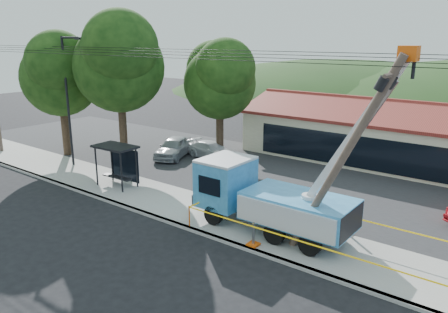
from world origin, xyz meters
TOP-DOWN VIEW (x-y plane):
  - ground at (0.00, 0.00)m, footprint 120.00×120.00m
  - curb at (0.00, 2.10)m, footprint 60.00×0.25m
  - sidewalk at (0.00, 4.00)m, footprint 60.00×4.00m
  - parking_lot at (0.00, 12.00)m, footprint 60.00×12.00m
  - strip_mall at (4.00, 19.98)m, footprint 22.50×8.53m
  - streetlight at (-13.78, 5.00)m, footprint 2.13×0.22m
  - tree_west_near at (-12.00, 8.00)m, footprint 7.56×6.72m
  - tree_west_far at (-17.00, 6.50)m, footprint 6.84×6.08m
  - tree_lot at (-7.00, 13.00)m, footprint 6.30×5.60m
  - hill_west at (-15.00, 55.00)m, footprint 78.40×56.00m
  - power_lines at (-18.46, 3.80)m, footprint 60.00×1.42m
  - utility_truck at (2.70, 4.20)m, footprint 9.60×4.11m
  - leaning_pole at (6.59, 3.51)m, footprint 4.19×1.74m
  - bus_shelter at (-7.87, 4.11)m, footprint 2.68×1.72m
  - caution_tape at (5.68, 3.94)m, footprint 12.22×3.58m
  - car_silver at (-9.85, 10.99)m, footprint 3.37×4.90m
  - car_white at (-7.36, 12.49)m, footprint 4.44×2.19m

SIDE VIEW (x-z plane):
  - ground at x=0.00m, z-range 0.00..0.00m
  - hill_west at x=-15.00m, z-range -14.00..14.00m
  - car_silver at x=-9.85m, z-range -0.77..0.77m
  - car_white at x=-7.36m, z-range -0.62..0.62m
  - parking_lot at x=0.00m, z-range 0.00..0.10m
  - curb at x=0.00m, z-range 0.00..0.15m
  - sidewalk at x=0.00m, z-range 0.00..0.15m
  - caution_tape at x=5.68m, z-range 0.41..1.44m
  - utility_truck at x=2.70m, z-range -2.47..6.02m
  - strip_mall at x=4.00m, z-range -0.46..4.22m
  - bus_shelter at x=-7.87m, z-range 0.74..3.26m
  - power_lines at x=-18.46m, z-range 0.49..8.85m
  - leaning_pole at x=6.59m, z-range 0.52..8.89m
  - streetlight at x=-13.78m, z-range 0.80..9.80m
  - tree_lot at x=-7.00m, z-range 1.74..10.68m
  - tree_west_far at x=-17.00m, z-range 1.80..11.28m
  - tree_west_near at x=-12.00m, z-range 2.12..12.92m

